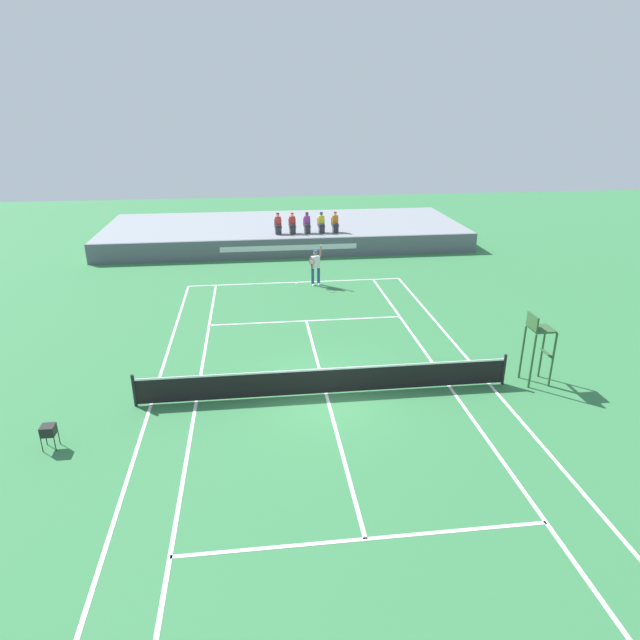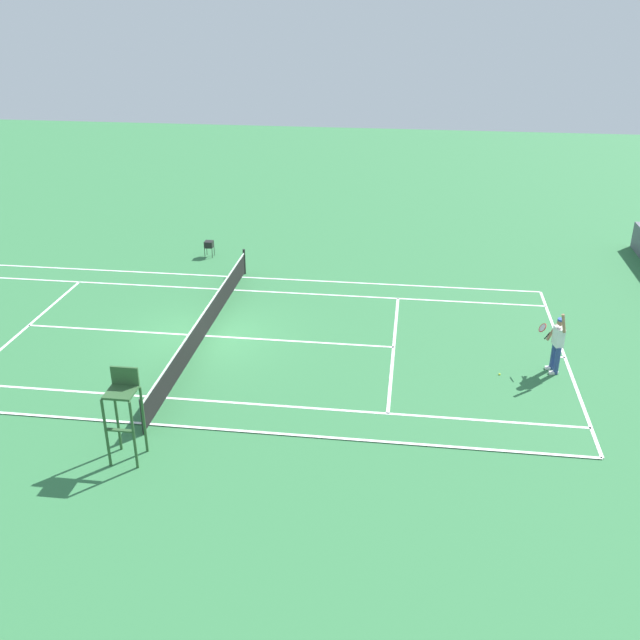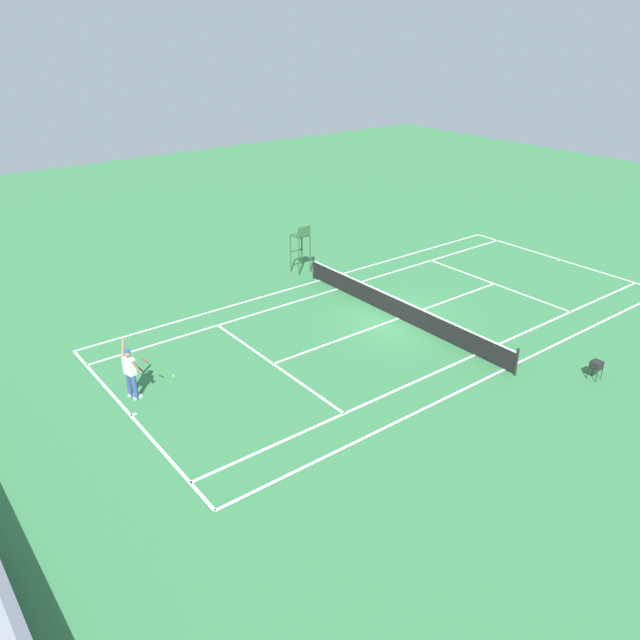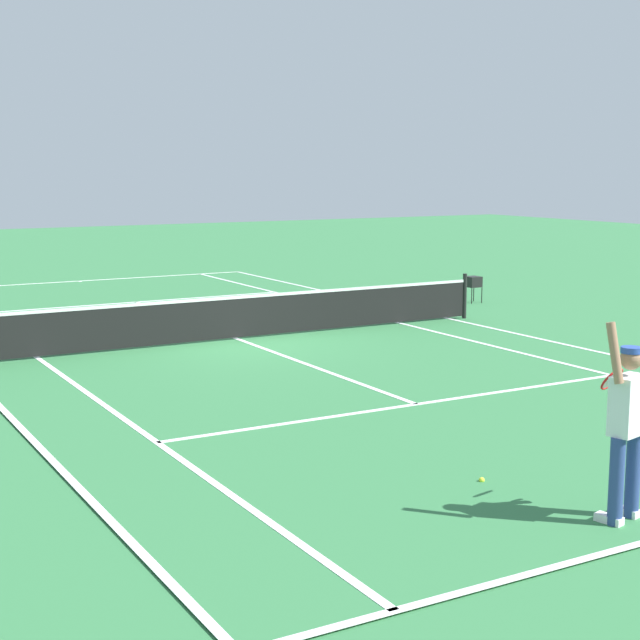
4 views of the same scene
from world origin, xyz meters
The scene contains 7 objects.
ground_plane centered at (0.00, 0.00, 0.00)m, with size 80.00×80.00×0.00m, color #337542.
court centered at (0.00, 0.00, 0.01)m, with size 11.08×23.88×0.03m.
net centered at (0.00, 0.00, 0.52)m, with size 11.98×0.10×1.07m.
tennis_player centered at (0.97, 11.36, 0.99)m, with size 0.74×0.75×2.08m.
tennis_ball centered at (1.43, 9.70, 0.03)m, with size 0.07×0.07×0.07m, color #D1E533.
umpire_chair centered at (6.97, 0.00, 1.56)m, with size 0.77×0.77×2.44m.
ball_hopper centered at (-7.81, -2.01, 0.57)m, with size 0.36×0.36×0.70m.
Camera 2 is at (21.40, 6.79, 10.91)m, focal length 40.59 mm.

